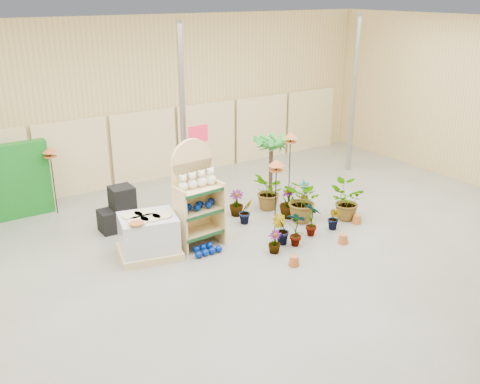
% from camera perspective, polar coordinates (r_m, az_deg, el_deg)
% --- Properties ---
extents(room, '(15.20, 12.10, 4.70)m').
position_cam_1_polar(room, '(10.56, 0.38, 4.89)').
color(room, '#67665B').
rests_on(room, ground).
extents(display_shelf, '(1.00, 0.67, 2.29)m').
position_cam_1_polar(display_shelf, '(11.19, -4.81, -0.58)').
color(display_shelf, tan).
rests_on(display_shelf, ground).
extents(teddy_bears, '(0.85, 0.22, 0.36)m').
position_cam_1_polar(teddy_bears, '(10.97, -4.47, 1.23)').
color(teddy_bears, '#F0EAC5').
rests_on(teddy_bears, display_shelf).
extents(gazing_balls_shelf, '(0.84, 0.29, 0.16)m').
position_cam_1_polar(gazing_balls_shelf, '(11.14, -4.47, -1.48)').
color(gazing_balls_shelf, navy).
rests_on(gazing_balls_shelf, display_shelf).
extents(gazing_balls_floor, '(0.63, 0.39, 0.15)m').
position_cam_1_polar(gazing_balls_floor, '(11.12, -3.62, -6.18)').
color(gazing_balls_floor, navy).
rests_on(gazing_balls_floor, ground).
extents(pallet_stack, '(1.41, 1.26, 0.90)m').
position_cam_1_polar(pallet_stack, '(11.02, -9.72, -4.63)').
color(pallet_stack, tan).
rests_on(pallet_stack, ground).
extents(charcoal_planters, '(0.80, 0.50, 1.00)m').
position_cam_1_polar(charcoal_planters, '(12.34, -12.79, -2.09)').
color(charcoal_planters, black).
rests_on(charcoal_planters, ground).
extents(trellis_stock, '(2.00, 0.30, 1.80)m').
position_cam_1_polar(trellis_stock, '(13.56, -23.72, 0.91)').
color(trellis_stock, '#106016').
rests_on(trellis_stock, ground).
extents(offer_sign, '(0.50, 0.08, 2.20)m').
position_cam_1_polar(offer_sign, '(12.50, -4.49, 4.29)').
color(offer_sign, gray).
rests_on(offer_sign, ground).
extents(bird_table_front, '(0.34, 0.34, 1.81)m').
position_cam_1_polar(bird_table_front, '(11.17, 3.90, 2.86)').
color(bird_table_front, black).
rests_on(bird_table_front, ground).
extents(bird_table_right, '(0.34, 0.34, 1.91)m').
position_cam_1_polar(bird_table_right, '(12.93, 5.41, 5.78)').
color(bird_table_right, black).
rests_on(bird_table_right, ground).
extents(bird_table_back, '(0.34, 0.34, 1.68)m').
position_cam_1_polar(bird_table_back, '(13.27, -19.64, 4.05)').
color(bird_table_back, black).
rests_on(bird_table_back, ground).
extents(palm, '(0.70, 0.70, 1.81)m').
position_cam_1_polar(palm, '(13.32, 3.37, 5.28)').
color(palm, '#3A251B').
rests_on(palm, ground).
extents(potted_plant_0, '(0.48, 0.51, 0.80)m').
position_cam_1_polar(potted_plant_0, '(11.33, 6.06, -3.88)').
color(potted_plant_0, '#227B23').
rests_on(potted_plant_0, ground).
extents(potted_plant_1, '(0.45, 0.46, 0.65)m').
position_cam_1_polar(potted_plant_1, '(11.42, 4.38, -4.03)').
color(potted_plant_1, '#227B23').
rests_on(potted_plant_1, ground).
extents(potted_plant_2, '(0.91, 1.02, 1.05)m').
position_cam_1_polar(potted_plant_2, '(12.47, 6.83, -0.91)').
color(potted_plant_2, '#227B23').
rests_on(potted_plant_2, ground).
extents(potted_plant_3, '(0.55, 0.55, 0.78)m').
position_cam_1_polar(potted_plant_3, '(12.71, 5.20, -1.07)').
color(potted_plant_3, '#227B23').
rests_on(potted_plant_3, ground).
extents(potted_plant_4, '(0.34, 0.24, 0.63)m').
position_cam_1_polar(potted_plant_4, '(13.60, 6.89, 0.02)').
color(potted_plant_4, '#227B23').
rests_on(potted_plant_4, ground).
extents(potted_plant_5, '(0.33, 0.27, 0.60)m').
position_cam_1_polar(potted_plant_5, '(12.37, 0.62, -2.07)').
color(potted_plant_5, '#227B23').
rests_on(potted_plant_5, ground).
extents(potted_plant_6, '(0.95, 1.02, 0.93)m').
position_cam_1_polar(potted_plant_6, '(13.11, 3.16, 0.04)').
color(potted_plant_6, '#227B23').
rests_on(potted_plant_6, ground).
extents(potted_plant_7, '(0.37, 0.37, 0.48)m').
position_cam_1_polar(potted_plant_7, '(11.07, 3.70, -5.35)').
color(potted_plant_7, '#227B23').
rests_on(potted_plant_7, ground).
extents(potted_plant_8, '(0.31, 0.43, 0.79)m').
position_cam_1_polar(potted_plant_8, '(11.83, 7.70, -2.89)').
color(potted_plant_8, '#227B23').
rests_on(potted_plant_8, ground).
extents(potted_plant_9, '(0.32, 0.36, 0.56)m').
position_cam_1_polar(potted_plant_9, '(12.24, 10.03, -2.78)').
color(potted_plant_9, '#227B23').
rests_on(potted_plant_9, ground).
extents(potted_plant_10, '(0.99, 1.05, 0.92)m').
position_cam_1_polar(potted_plant_10, '(12.77, 11.13, -0.94)').
color(potted_plant_10, '#227B23').
rests_on(potted_plant_10, ground).
extents(potted_plant_11, '(0.50, 0.50, 0.63)m').
position_cam_1_polar(potted_plant_11, '(12.80, -0.39, -1.19)').
color(potted_plant_11, '#227B23').
rests_on(potted_plant_11, ground).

